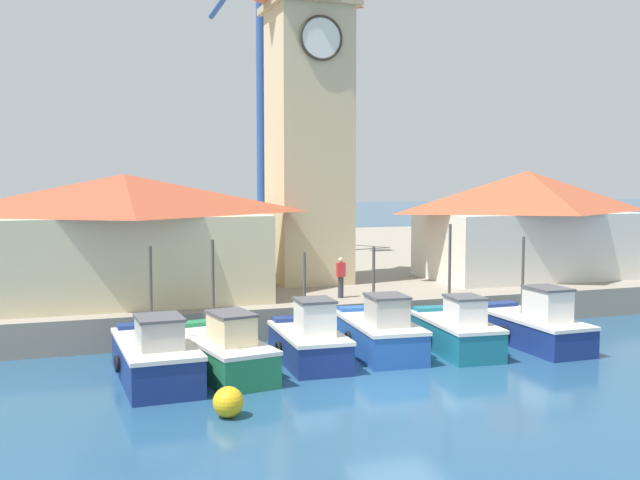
# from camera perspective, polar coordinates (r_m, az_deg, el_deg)

# --- Properties ---
(ground_plane) EXTENTS (300.00, 300.00, 0.00)m
(ground_plane) POSITION_cam_1_polar(r_m,az_deg,el_deg) (21.40, 5.98, -11.50)
(ground_plane) COLOR navy
(quay_wharf) EXTENTS (120.00, 40.00, 1.21)m
(quay_wharf) POSITION_cam_1_polar(r_m,az_deg,el_deg) (47.23, -8.23, -1.80)
(quay_wharf) COLOR gray
(quay_wharf) RESTS_ON ground
(fishing_boat_far_left) EXTENTS (2.27, 5.06, 3.95)m
(fishing_boat_far_left) POSITION_cam_1_polar(r_m,az_deg,el_deg) (22.77, -12.43, -8.67)
(fishing_boat_far_left) COLOR navy
(fishing_boat_far_left) RESTS_ON ground
(fishing_boat_left_outer) EXTENTS (2.63, 5.28, 4.06)m
(fishing_boat_left_outer) POSITION_cam_1_polar(r_m,az_deg,el_deg) (23.33, -7.49, -8.37)
(fishing_boat_left_outer) COLOR #237A4C
(fishing_boat_left_outer) RESTS_ON ground
(fishing_boat_left_inner) EXTENTS (2.02, 4.21, 3.56)m
(fishing_boat_left_inner) POSITION_cam_1_polar(r_m,az_deg,el_deg) (24.32, -0.83, -7.72)
(fishing_boat_left_inner) COLOR navy
(fishing_boat_left_inner) RESTS_ON ground
(fishing_boat_mid_left) EXTENTS (2.31, 4.77, 3.61)m
(fishing_boat_mid_left) POSITION_cam_1_polar(r_m,az_deg,el_deg) (25.66, 4.53, -7.05)
(fishing_boat_mid_left) COLOR #2356A8
(fishing_boat_mid_left) RESTS_ON ground
(fishing_boat_center) EXTENTS (2.10, 4.47, 4.37)m
(fishing_boat_center) POSITION_cam_1_polar(r_m,az_deg,el_deg) (26.36, 10.30, -6.85)
(fishing_boat_center) COLOR #196B7F
(fishing_boat_center) RESTS_ON ground
(fishing_boat_mid_right) EXTENTS (2.01, 5.03, 3.86)m
(fishing_boat_mid_right) POSITION_cam_1_polar(r_m,az_deg,el_deg) (27.84, 15.95, -6.29)
(fishing_boat_mid_right) COLOR navy
(fishing_boat_mid_right) RESTS_ON ground
(clock_tower) EXTENTS (3.79, 3.79, 17.17)m
(clock_tower) POSITION_cam_1_polar(r_m,az_deg,el_deg) (34.31, -0.86, 10.50)
(clock_tower) COLOR beige
(clock_tower) RESTS_ON quay_wharf
(warehouse_left) EXTENTS (10.87, 6.95, 4.92)m
(warehouse_left) POSITION_cam_1_polar(r_m,az_deg,el_deg) (30.46, -14.63, 0.36)
(warehouse_left) COLOR beige
(warehouse_left) RESTS_ON quay_wharf
(warehouse_right) EXTENTS (10.09, 5.68, 5.10)m
(warehouse_right) POSITION_cam_1_polar(r_m,az_deg,el_deg) (37.22, 15.49, 1.29)
(warehouse_right) COLOR silver
(warehouse_right) RESTS_ON quay_wharf
(port_crane_near) EXTENTS (3.05, 7.83, 18.55)m
(port_crane_near) POSITION_cam_1_polar(r_m,az_deg,el_deg) (46.06, -4.58, 7.53)
(port_crane_near) COLOR navy
(port_crane_near) RESTS_ON quay_wharf
(mooring_buoy) EXTENTS (0.78, 0.78, 0.78)m
(mooring_buoy) POSITION_cam_1_polar(r_m,az_deg,el_deg) (19.27, -7.00, -12.15)
(mooring_buoy) COLOR gold
(mooring_buoy) RESTS_ON ground
(dock_worker_near_tower) EXTENTS (0.34, 0.22, 1.62)m
(dock_worker_near_tower) POSITION_cam_1_polar(r_m,az_deg,el_deg) (29.77, 1.59, -2.81)
(dock_worker_near_tower) COLOR #33333D
(dock_worker_near_tower) RESTS_ON quay_wharf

